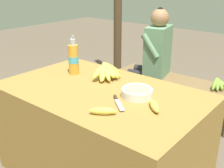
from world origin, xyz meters
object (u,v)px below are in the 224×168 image
at_px(water_bottle, 73,59).
at_px(loose_banana_side, 154,106).
at_px(wooden_bench, 179,86).
at_px(knife, 117,101).
at_px(loose_banana_front, 103,111).
at_px(seated_vendor, 154,54).
at_px(banana_bunch_green, 219,83).
at_px(banana_bunch_ripe, 107,71).
at_px(serving_bowl, 137,92).

relative_size(water_bottle, loose_banana_side, 2.10).
height_order(water_bottle, wooden_bench, water_bottle).
distance_m(loose_banana_side, knife, 0.23).
xyz_separation_m(loose_banana_front, seated_vendor, (-0.57, 1.45, -0.08)).
bearing_deg(loose_banana_side, water_bottle, 170.22).
bearing_deg(seated_vendor, banana_bunch_green, 170.59).
height_order(banana_bunch_ripe, seated_vendor, seated_vendor).
bearing_deg(loose_banana_front, knife, 102.20).
bearing_deg(loose_banana_side, knife, -164.54).
xyz_separation_m(loose_banana_front, loose_banana_side, (0.18, 0.23, 0.00)).
xyz_separation_m(banana_bunch_ripe, loose_banana_front, (0.35, -0.44, -0.04)).
xyz_separation_m(banana_bunch_ripe, water_bottle, (-0.27, -0.07, 0.06)).
height_order(loose_banana_side, wooden_bench, loose_banana_side).
bearing_deg(wooden_bench, banana_bunch_ripe, -93.98).
distance_m(banana_bunch_ripe, water_bottle, 0.29).
height_order(water_bottle, knife, water_bottle).
bearing_deg(loose_banana_side, seated_vendor, 121.56).
bearing_deg(wooden_bench, banana_bunch_green, -0.27).
bearing_deg(banana_bunch_ripe, banana_bunch_green, 65.72).
height_order(wooden_bench, banana_bunch_green, banana_bunch_green).
distance_m(loose_banana_side, seated_vendor, 1.43).
bearing_deg(water_bottle, loose_banana_side, -9.78).
bearing_deg(banana_bunch_ripe, wooden_bench, 86.02).
height_order(wooden_bench, seated_vendor, seated_vendor).
bearing_deg(loose_banana_front, loose_banana_side, 52.31).
bearing_deg(water_bottle, seated_vendor, 87.26).
bearing_deg(seated_vendor, loose_banana_front, 98.70).
relative_size(wooden_bench, banana_bunch_green, 5.45).
height_order(loose_banana_front, banana_bunch_green, loose_banana_front).
height_order(loose_banana_side, banana_bunch_green, loose_banana_side).
distance_m(serving_bowl, banana_bunch_green, 1.21).
relative_size(loose_banana_side, seated_vendor, 0.13).
distance_m(wooden_bench, banana_bunch_green, 0.42).
xyz_separation_m(banana_bunch_ripe, loose_banana_side, (0.53, -0.21, -0.04)).
xyz_separation_m(loose_banana_front, banana_bunch_green, (0.12, 1.49, -0.25)).
bearing_deg(loose_banana_side, wooden_bench, 109.89).
xyz_separation_m(loose_banana_front, wooden_bench, (-0.28, 1.49, -0.38)).
xyz_separation_m(banana_bunch_ripe, seated_vendor, (-0.22, 1.01, -0.12)).
height_order(loose_banana_front, seated_vendor, seated_vendor).
relative_size(wooden_bench, seated_vendor, 1.24).
distance_m(banana_bunch_ripe, seated_vendor, 1.04).
distance_m(serving_bowl, seated_vendor, 1.27).
relative_size(banana_bunch_ripe, seated_vendor, 0.25).
relative_size(loose_banana_front, banana_bunch_green, 0.59).
relative_size(banana_bunch_ripe, loose_banana_side, 1.95).
relative_size(loose_banana_front, loose_banana_side, 1.04).
height_order(banana_bunch_ripe, banana_bunch_green, banana_bunch_ripe).
relative_size(serving_bowl, seated_vendor, 0.18).
xyz_separation_m(loose_banana_side, banana_bunch_green, (-0.06, 1.26, -0.25)).
bearing_deg(loose_banana_front, wooden_bench, 100.45).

